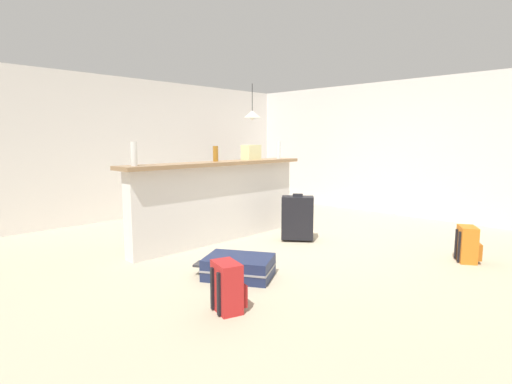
# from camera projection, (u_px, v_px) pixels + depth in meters

# --- Properties ---
(ground_plane) EXTENTS (13.00, 13.00, 0.05)m
(ground_plane) POSITION_uv_depth(u_px,v_px,m) (279.00, 241.00, 5.81)
(ground_plane) COLOR #BCAD8E
(wall_back) EXTENTS (6.60, 0.10, 2.50)m
(wall_back) POSITION_uv_depth(u_px,v_px,m) (159.00, 148.00, 7.75)
(wall_back) COLOR silver
(wall_back) RESTS_ON ground_plane
(wall_right) EXTENTS (0.10, 6.00, 2.50)m
(wall_right) POSITION_uv_depth(u_px,v_px,m) (369.00, 148.00, 8.02)
(wall_right) COLOR silver
(wall_right) RESTS_ON ground_plane
(partition_half_wall) EXTENTS (2.80, 0.20, 1.07)m
(partition_half_wall) POSITION_uv_depth(u_px,v_px,m) (220.00, 203.00, 5.66)
(partition_half_wall) COLOR silver
(partition_half_wall) RESTS_ON ground_plane
(bar_countertop) EXTENTS (2.96, 0.40, 0.05)m
(bar_countertop) POSITION_uv_depth(u_px,v_px,m) (219.00, 163.00, 5.59)
(bar_countertop) COLOR #93704C
(bar_countertop) RESTS_ON partition_half_wall
(bottle_white) EXTENTS (0.07, 0.07, 0.28)m
(bottle_white) POSITION_uv_depth(u_px,v_px,m) (134.00, 154.00, 4.64)
(bottle_white) COLOR silver
(bottle_white) RESTS_ON bar_countertop
(bottle_amber) EXTENTS (0.07, 0.07, 0.21)m
(bottle_amber) POSITION_uv_depth(u_px,v_px,m) (216.00, 154.00, 5.60)
(bottle_amber) COLOR #9E661E
(bottle_amber) RESTS_ON bar_countertop
(bottle_clear) EXTENTS (0.06, 0.06, 0.28)m
(bottle_clear) POSITION_uv_depth(u_px,v_px,m) (279.00, 150.00, 6.44)
(bottle_clear) COLOR silver
(bottle_clear) RESTS_ON bar_countertop
(grocery_bag) EXTENTS (0.26, 0.18, 0.22)m
(grocery_bag) POSITION_uv_depth(u_px,v_px,m) (251.00, 152.00, 6.08)
(grocery_bag) COLOR beige
(grocery_bag) RESTS_ON bar_countertop
(dining_table) EXTENTS (1.10, 0.80, 0.74)m
(dining_table) POSITION_uv_depth(u_px,v_px,m) (252.00, 179.00, 8.06)
(dining_table) COLOR #4C331E
(dining_table) RESTS_ON ground_plane
(dining_chair_near_partition) EXTENTS (0.48, 0.48, 0.93)m
(dining_chair_near_partition) POSITION_uv_depth(u_px,v_px,m) (271.00, 187.00, 7.68)
(dining_chair_near_partition) COLOR #9E754C
(dining_chair_near_partition) RESTS_ON ground_plane
(pendant_lamp) EXTENTS (0.34, 0.34, 0.70)m
(pendant_lamp) POSITION_uv_depth(u_px,v_px,m) (252.00, 114.00, 7.99)
(pendant_lamp) COLOR black
(suitcase_flat_navy) EXTENTS (0.77, 0.88, 0.22)m
(suitcase_flat_navy) POSITION_uv_depth(u_px,v_px,m) (239.00, 267.00, 4.20)
(suitcase_flat_navy) COLOR #1E284C
(suitcase_flat_navy) RESTS_ON ground_plane
(backpack_red) EXTENTS (0.30, 0.32, 0.42)m
(backpack_red) POSITION_uv_depth(u_px,v_px,m) (228.00, 288.00, 3.37)
(backpack_red) COLOR red
(backpack_red) RESTS_ON ground_plane
(backpack_orange) EXTENTS (0.33, 0.33, 0.42)m
(backpack_orange) POSITION_uv_depth(u_px,v_px,m) (468.00, 245.00, 4.73)
(backpack_orange) COLOR orange
(backpack_orange) RESTS_ON ground_plane
(suitcase_upright_black) EXTENTS (0.46, 0.49, 0.67)m
(suitcase_upright_black) POSITION_uv_depth(u_px,v_px,m) (297.00, 218.00, 5.70)
(suitcase_upright_black) COLOR black
(suitcase_upright_black) RESTS_ON ground_plane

